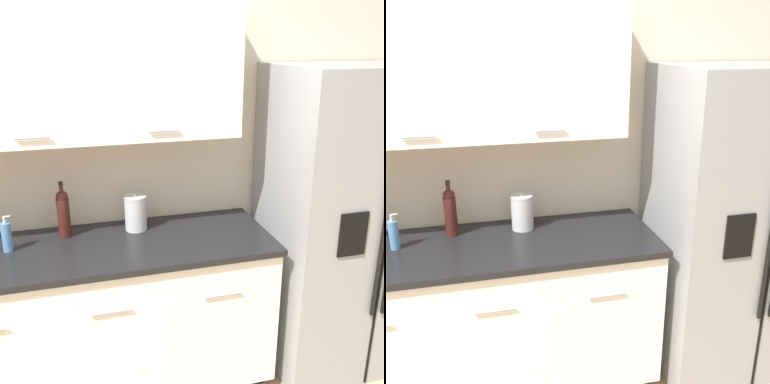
% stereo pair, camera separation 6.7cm
% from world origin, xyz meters
% --- Properties ---
extents(wall_back, '(10.00, 0.39, 2.60)m').
position_xyz_m(wall_back, '(0.00, 1.03, 1.45)').
color(wall_back, beige).
rests_on(wall_back, ground_plane).
extents(counter_unit, '(2.43, 0.64, 0.93)m').
position_xyz_m(counter_unit, '(0.01, 0.74, 0.47)').
color(counter_unit, black).
rests_on(counter_unit, ground_plane).
extents(refrigerator, '(0.95, 0.74, 1.84)m').
position_xyz_m(refrigerator, '(1.77, 0.69, 0.92)').
color(refrigerator, gray).
rests_on(refrigerator, ground_plane).
extents(wine_bottle, '(0.07, 0.07, 0.32)m').
position_xyz_m(wine_bottle, '(0.12, 0.89, 1.07)').
color(wine_bottle, '#3D1914').
rests_on(wine_bottle, counter_unit).
extents(soap_dispenser, '(0.06, 0.05, 0.19)m').
position_xyz_m(soap_dispenser, '(-0.17, 0.79, 1.01)').
color(soap_dispenser, '#4C7FB2').
rests_on(soap_dispenser, counter_unit).
extents(steel_canister, '(0.13, 0.13, 0.22)m').
position_xyz_m(steel_canister, '(0.51, 0.89, 1.03)').
color(steel_canister, '#B7B7BA').
rests_on(steel_canister, counter_unit).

